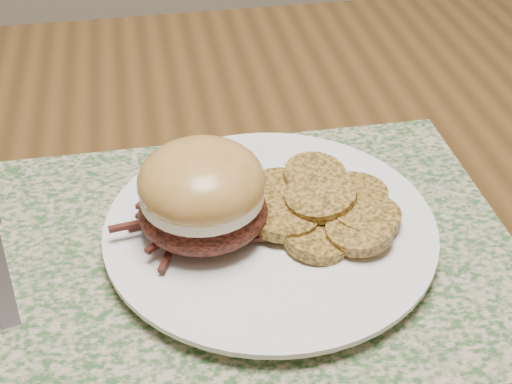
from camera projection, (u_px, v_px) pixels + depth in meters
dining_table at (310, 277)px, 0.68m from camera, size 1.50×0.90×0.75m
placemat at (244, 251)px, 0.59m from camera, size 0.45×0.33×0.00m
dinner_plate at (270, 231)px, 0.60m from camera, size 0.26×0.26×0.02m
pork_sandwich at (202, 194)px, 0.56m from camera, size 0.12×0.11×0.08m
roasted_potatoes at (325, 207)px, 0.59m from camera, size 0.15×0.15×0.03m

